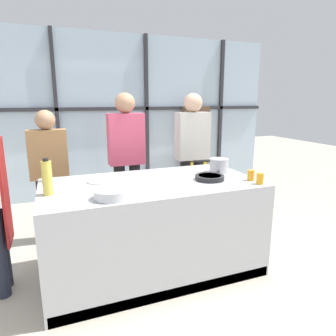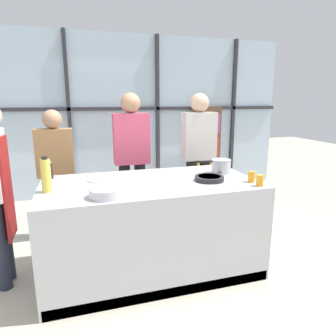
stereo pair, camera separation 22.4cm
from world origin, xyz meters
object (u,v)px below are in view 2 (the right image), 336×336
white_plate (100,180)px  mixing_bowl (106,192)px  spectator_center_left (132,154)px  spectator_center_right (199,150)px  oil_bottle (46,175)px  spectator_far_left (56,168)px  juice_glass_near (260,180)px  pepper_grinder (50,171)px  juice_glass_far (251,177)px  frying_pan (210,178)px  saucepan (221,166)px

white_plate → mixing_bowl: 0.54m
mixing_bowl → spectator_center_left: bearing=71.8°
spectator_center_right → oil_bottle: spectator_center_right is taller
spectator_far_left → oil_bottle: bearing=89.9°
spectator_far_left → mixing_bowl: 1.46m
spectator_center_left → spectator_center_right: (0.92, 0.00, -0.00)m
juice_glass_near → spectator_center_right: bearing=90.1°
juice_glass_near → pepper_grinder: bearing=156.0°
mixing_bowl → juice_glass_far: juice_glass_far is taller
spectator_center_right → pepper_grinder: (-1.86, -0.63, -0.02)m
frying_pan → juice_glass_far: size_ratio=4.28×
juice_glass_near → oil_bottle: bearing=169.0°
saucepan → mixing_bowl: bearing=-159.3°
spectator_center_right → juice_glass_near: spectator_center_right is taller
white_plate → pepper_grinder: 0.52m
saucepan → spectator_center_right: bearing=82.8°
white_plate → pepper_grinder: (-0.47, 0.21, 0.08)m
frying_pan → white_plate: (-1.04, 0.31, -0.02)m
frying_pan → oil_bottle: size_ratio=1.42×
frying_pan → spectator_far_left: bearing=142.3°
oil_bottle → juice_glass_near: bearing=-11.0°
spectator_far_left → oil_bottle: size_ratio=5.09×
frying_pan → mixing_bowl: size_ratio=1.59×
white_plate → juice_glass_near: juice_glass_near is taller
spectator_center_left → oil_bottle: size_ratio=5.72×
pepper_grinder → saucepan: bearing=-8.9°
spectator_center_right → frying_pan: bearing=72.8°
spectator_center_left → juice_glass_far: size_ratio=17.28×
spectator_center_left → oil_bottle: (-0.93, -1.10, 0.05)m
spectator_center_right → mixing_bowl: size_ratio=6.43×
spectator_far_left → juice_glass_near: 2.36m
white_plate → oil_bottle: bearing=-150.5°
spectator_center_right → oil_bottle: bearing=30.8°
frying_pan → mixing_bowl: 1.05m
spectator_center_right → juice_glass_near: 1.46m
saucepan → pepper_grinder: size_ratio=1.98×
juice_glass_far → saucepan: bearing=105.7°
spectator_center_right → juice_glass_far: bearing=90.1°
spectator_center_right → saucepan: bearing=82.8°
mixing_bowl → spectator_far_left: bearing=108.6°
spectator_center_left → pepper_grinder: 1.13m
spectator_center_right → mixing_bowl: bearing=45.1°
frying_pan → spectator_center_left: bearing=116.2°
saucepan → juice_glass_far: bearing=-74.3°
pepper_grinder → spectator_center_right: bearing=18.8°
spectator_center_left → frying_pan: size_ratio=4.03×
oil_bottle → juice_glass_near: (1.85, -0.36, -0.10)m
oil_bottle → frying_pan: bearing=-1.9°
white_plate → pepper_grinder: size_ratio=1.29×
saucepan → juice_glass_near: saucepan is taller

